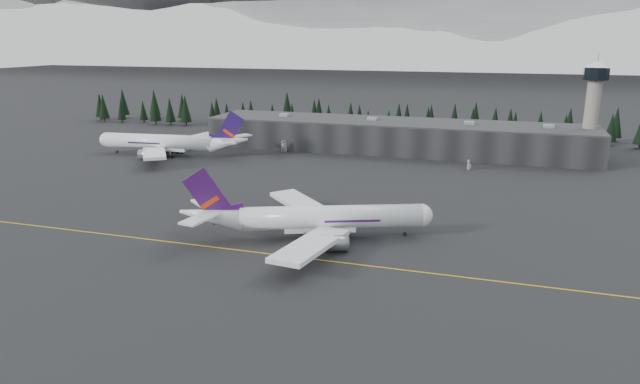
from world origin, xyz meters
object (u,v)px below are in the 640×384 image
(jet_main, at_px, (309,218))
(terminal, at_px, (395,136))
(gse_vehicle_b, at_px, (469,168))
(gse_vehicle_a, at_px, (284,150))
(jet_parked, at_px, (172,143))
(control_tower, at_px, (593,100))

(jet_main, bearing_deg, terminal, 68.78)
(jet_main, relative_size, gse_vehicle_b, 15.43)
(gse_vehicle_a, distance_m, gse_vehicle_b, 77.09)
(jet_parked, relative_size, gse_vehicle_a, 12.98)
(terminal, xyz_separation_m, jet_parked, (-84.42, -37.98, -0.94))
(jet_main, distance_m, gse_vehicle_a, 107.10)
(jet_parked, height_order, gse_vehicle_a, jet_parked)
(gse_vehicle_a, bearing_deg, jet_parked, -178.63)
(control_tower, relative_size, jet_parked, 0.58)
(terminal, relative_size, gse_vehicle_b, 42.23)
(terminal, distance_m, jet_parked, 92.58)
(jet_main, distance_m, gse_vehicle_b, 91.99)
(jet_main, bearing_deg, gse_vehicle_b, 48.18)
(terminal, xyz_separation_m, control_tower, (75.00, 3.00, 17.11))
(jet_main, xyz_separation_m, gse_vehicle_a, (-44.15, 97.48, -4.34))
(terminal, height_order, control_tower, control_tower)
(control_tower, height_order, jet_parked, control_tower)
(jet_main, bearing_deg, control_tower, 36.18)
(control_tower, xyz_separation_m, jet_parked, (-159.42, -40.98, -18.05))
(gse_vehicle_a, bearing_deg, terminal, -4.74)
(jet_parked, xyz_separation_m, gse_vehicle_a, (40.58, 20.97, -4.67))
(jet_main, xyz_separation_m, gse_vehicle_b, (32.09, 86.10, -4.39))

